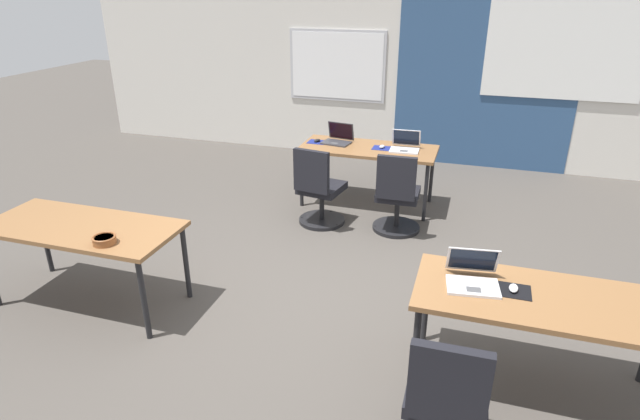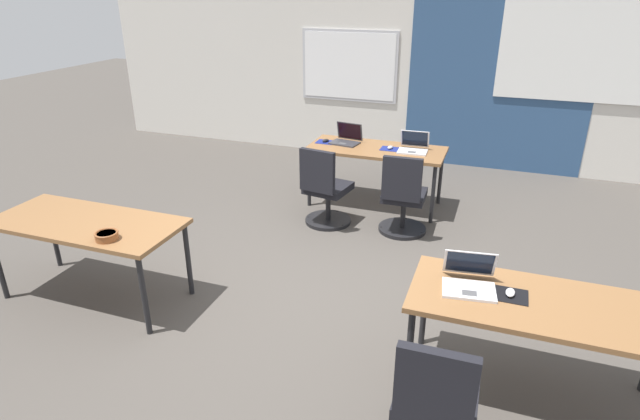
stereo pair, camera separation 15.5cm
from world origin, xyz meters
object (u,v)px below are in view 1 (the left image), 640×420
at_px(chair_far_left, 319,193).
at_px(desk_far_center, 368,152).
at_px(laptop_far_right, 405,146).
at_px(snack_bowl, 104,239).
at_px(mouse_far_right, 382,147).
at_px(laptop_near_right_inner, 473,277).
at_px(laptop_far_left, 338,139).
at_px(chair_far_right, 397,200).
at_px(desk_near_right, 544,305).
at_px(mouse_far_left, 317,140).
at_px(desk_near_left, 82,232).
at_px(mouse_near_right_inner, 514,288).
at_px(chair_near_right_inner, 445,408).

bearing_deg(chair_far_left, desk_far_center, -107.20).
xyz_separation_m(laptop_far_right, snack_bowl, (-1.78, -3.04, -0.01)).
bearing_deg(mouse_far_right, laptop_near_right_inner, -67.65).
bearing_deg(laptop_far_left, chair_far_right, -32.18).
relative_size(chair_far_left, chair_far_right, 1.00).
xyz_separation_m(chair_far_left, chair_far_right, (0.85, 0.07, 0.00)).
relative_size(laptop_far_left, laptop_near_right_inner, 1.00).
xyz_separation_m(desk_far_center, laptop_far_right, (0.43, 0.03, 0.11)).
distance_m(desk_near_right, mouse_far_left, 3.71).
distance_m(laptop_far_left, laptop_far_right, 0.83).
bearing_deg(desk_near_left, desk_near_right, 0.00).
relative_size(mouse_far_left, laptop_near_right_inner, 0.31).
height_order(desk_far_center, chair_far_left, chair_far_left).
bearing_deg(chair_far_left, snack_bowl, 76.01).
distance_m(chair_far_left, mouse_near_right_inner, 2.83).
bearing_deg(laptop_far_right, mouse_far_left, 177.63).
relative_size(chair_near_right_inner, chair_far_right, 1.00).
height_order(chair_near_right_inner, mouse_far_right, chair_near_right_inner).
xyz_separation_m(desk_near_left, chair_near_right_inner, (2.98, -0.76, -0.28)).
distance_m(mouse_far_left, snack_bowl, 3.12).
distance_m(laptop_far_right, snack_bowl, 3.52).
distance_m(laptop_near_right_inner, chair_near_right_inner, 0.89).
height_order(desk_near_left, chair_far_left, chair_far_left).
relative_size(chair_far_right, snack_bowl, 5.18).
distance_m(desk_near_left, laptop_near_right_inner, 3.06).
bearing_deg(desk_far_center, desk_near_right, -57.99).
xyz_separation_m(desk_near_left, desk_near_right, (3.50, 0.00, 0.00)).
bearing_deg(laptop_far_right, laptop_far_left, 173.79).
height_order(mouse_near_right_inner, snack_bowl, snack_bowl).
xyz_separation_m(desk_far_center, mouse_near_right_inner, (1.56, -2.78, 0.08)).
bearing_deg(desk_near_right, mouse_far_left, 130.27).
bearing_deg(laptop_near_right_inner, laptop_far_left, 113.21).
relative_size(desk_far_center, chair_far_right, 1.74).
xyz_separation_m(laptop_far_left, laptop_near_right_inner, (1.70, -2.85, -0.00)).
relative_size(desk_near_left, desk_near_right, 1.00).
height_order(desk_near_left, desk_far_center, same).
relative_size(desk_near_left, mouse_far_left, 14.01).
height_order(laptop_far_right, snack_bowl, laptop_far_right).
bearing_deg(snack_bowl, mouse_far_right, 63.46).
relative_size(desk_far_center, mouse_near_right_inner, 15.59).
bearing_deg(mouse_far_left, desk_near_left, -111.31).
bearing_deg(mouse_near_right_inner, chair_far_left, 133.62).
xyz_separation_m(mouse_far_right, chair_far_right, (0.32, -0.70, -0.36)).
bearing_deg(laptop_far_left, laptop_near_right_inner, -50.03).
xyz_separation_m(desk_far_center, mouse_far_left, (-0.65, 0.03, 0.08)).
bearing_deg(snack_bowl, chair_near_right_inner, -12.05).
height_order(chair_near_right_inner, chair_far_right, same).
xyz_separation_m(mouse_far_left, mouse_far_right, (0.81, -0.01, 0.00)).
distance_m(desk_near_right, mouse_far_right, 3.23).
bearing_deg(desk_near_right, chair_far_right, 121.03).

